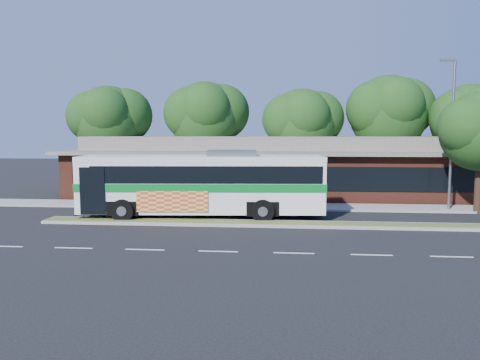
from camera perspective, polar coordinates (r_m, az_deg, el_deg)
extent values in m
plane|color=black|center=(23.60, 6.29, -5.80)|extent=(120.00, 120.00, 0.00)
cube|color=#535825|center=(24.17, 6.27, -5.34)|extent=(26.00, 1.10, 0.15)
cube|color=gray|center=(29.88, 6.08, -3.24)|extent=(44.00, 2.60, 0.12)
cube|color=black|center=(37.77, -22.48, -1.85)|extent=(14.00, 12.00, 0.01)
cube|color=#5D2A1D|center=(36.25, 5.96, 0.79)|extent=(32.00, 10.00, 3.20)
cube|color=#686258|center=(36.15, 5.99, 3.51)|extent=(33.20, 11.20, 0.24)
cube|color=#686258|center=(36.13, 6.00, 4.51)|extent=(30.00, 8.00, 1.00)
cube|color=black|center=(31.23, 6.07, 0.18)|extent=(30.00, 0.06, 1.60)
cylinder|color=slate|center=(30.81, 24.40, 4.85)|extent=(0.16, 0.16, 9.00)
cube|color=slate|center=(30.98, 24.04, 13.22)|extent=(0.90, 0.18, 0.14)
cylinder|color=black|center=(40.89, -15.60, 1.73)|extent=(0.44, 0.44, 3.99)
sphere|color=#143B13|center=(40.81, -15.74, 6.96)|extent=(5.80, 5.80, 5.80)
sphere|color=#143B13|center=(40.79, -13.81, 7.67)|extent=(4.52, 4.52, 4.52)
cylinder|color=black|center=(39.74, -4.23, 1.96)|extent=(0.44, 0.44, 4.20)
sphere|color=#143B13|center=(39.68, -4.28, 7.59)|extent=(6.00, 6.00, 6.00)
sphere|color=#143B13|center=(39.94, -2.24, 8.28)|extent=(4.68, 4.68, 4.68)
cylinder|color=black|center=(38.25, 7.43, 1.47)|extent=(0.44, 0.44, 3.78)
sphere|color=#143B13|center=(38.15, 7.50, 6.82)|extent=(5.60, 5.60, 5.60)
sphere|color=#143B13|center=(38.65, 9.36, 7.45)|extent=(4.37, 4.37, 4.37)
cylinder|color=black|center=(40.10, 17.43, 1.90)|extent=(0.44, 0.44, 4.41)
sphere|color=#143B13|center=(40.05, 17.61, 7.71)|extent=(6.20, 6.20, 6.20)
sphere|color=#143B13|center=(40.84, 19.42, 8.31)|extent=(4.84, 4.84, 4.84)
cylinder|color=black|center=(40.86, 25.97, 1.27)|extent=(0.44, 0.44, 3.86)
sphere|color=#143B13|center=(40.78, 26.20, 6.42)|extent=(5.80, 5.80, 5.80)
cube|color=silver|center=(26.05, -4.65, -0.44)|extent=(13.51, 3.84, 3.07)
cube|color=black|center=(25.97, -3.93, 0.90)|extent=(12.45, 3.81, 0.92)
cube|color=silver|center=(25.94, -4.67, 2.63)|extent=(13.53, 3.86, 0.29)
cube|color=#057021|center=(26.06, -4.65, -0.64)|extent=(13.58, 3.91, 0.42)
cube|color=black|center=(27.48, -18.67, 0.37)|extent=(0.26, 2.49, 1.90)
cube|color=black|center=(26.20, 10.06, 1.12)|extent=(0.24, 2.32, 1.23)
cube|color=#BA3836|center=(24.91, -8.27, -2.62)|extent=(3.77, 0.34, 1.11)
cube|color=slate|center=(25.82, -0.99, 3.28)|extent=(2.79, 1.97, 0.33)
cylinder|color=black|center=(25.60, -14.14, -3.64)|extent=(1.25, 0.49, 1.22)
cylinder|color=black|center=(28.27, -12.68, -2.73)|extent=(1.25, 0.49, 1.22)
cylinder|color=black|center=(24.74, 2.78, -3.80)|extent=(1.25, 0.49, 1.22)
cylinder|color=black|center=(27.50, 2.59, -2.83)|extent=(1.25, 0.49, 1.22)
imported|color=silver|center=(32.95, -13.67, -1.41)|extent=(5.19, 3.79, 1.40)
cylinder|color=black|center=(30.79, 27.08, -0.48)|extent=(0.44, 0.44, 3.41)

